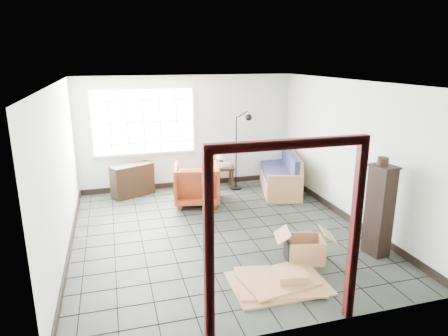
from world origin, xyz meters
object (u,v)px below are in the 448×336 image
object	(u,v)px
side_table	(223,170)
armchair	(197,182)
tall_shelf	(379,210)
futon_sofa	(282,175)

from	to	relation	value
side_table	armchair	bearing A→B (deg)	-133.73
armchair	tall_shelf	distance (m)	3.72
side_table	tall_shelf	bearing A→B (deg)	-70.06
futon_sofa	armchair	bearing A→B (deg)	-153.45
futon_sofa	armchair	size ratio (longest dim) A/B	2.28
side_table	futon_sofa	bearing A→B (deg)	-19.91
futon_sofa	armchair	world-z (taller)	armchair
futon_sofa	side_table	xyz separation A→B (m)	(-1.28, 0.46, 0.10)
armchair	tall_shelf	xyz separation A→B (m)	(2.22, -2.98, 0.26)
futon_sofa	tall_shelf	size ratio (longest dim) A/B	1.49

